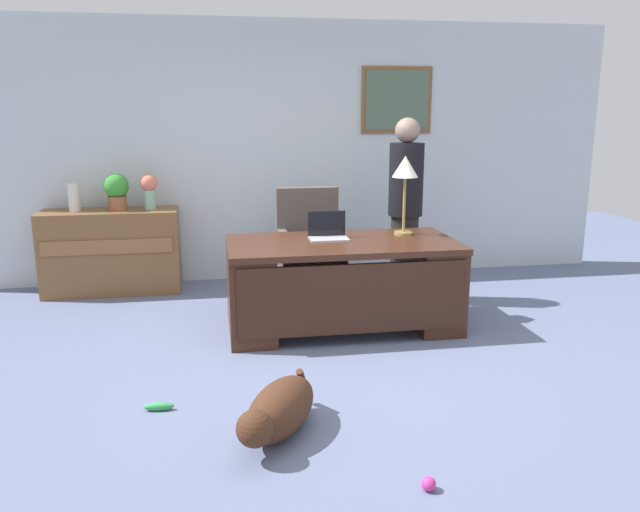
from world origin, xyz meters
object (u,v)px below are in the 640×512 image
object	(u,v)px
vase_with_flowers	(149,189)
dog_toy_ball	(429,484)
credenza	(112,251)
potted_plant	(117,190)
person_standing	(405,208)
laptop	(328,232)
desk	(343,282)
vase_empty	(74,198)
dog_toy_bone	(159,407)
armchair	(310,250)
desk_lamp	(405,172)
dog_lying	(278,410)

from	to	relation	value
vase_with_flowers	dog_toy_ball	xyz separation A→B (m)	(1.60, -3.82, -1.00)
credenza	potted_plant	xyz separation A→B (m)	(0.09, 0.00, 0.61)
person_standing	dog_toy_ball	world-z (taller)	person_standing
potted_plant	laptop	bearing A→B (deg)	-34.92
credenza	laptop	size ratio (longest dim) A/B	4.14
desk	vase_empty	bearing A→B (deg)	148.35
laptop	vase_empty	xyz separation A→B (m)	(-2.27, 1.30, 0.16)
dog_toy_ball	dog_toy_bone	world-z (taller)	dog_toy_ball
vase_empty	dog_toy_ball	distance (m)	4.56
dog_toy_bone	laptop	bearing A→B (deg)	47.45
potted_plant	dog_toy_bone	bearing A→B (deg)	-78.69
desk	armchair	bearing A→B (deg)	98.88
credenza	vase_empty	distance (m)	0.63
person_standing	dog_toy_ball	size ratio (longest dim) A/B	23.94
vase_empty	desk_lamp	bearing A→B (deg)	-22.72
desk_lamp	vase_with_flowers	size ratio (longest dim) A/B	1.94
desk	laptop	bearing A→B (deg)	121.61
vase_with_flowers	armchair	bearing A→B (deg)	-20.62
credenza	dog_toy_ball	xyz separation A→B (m)	(2.00, -3.82, -0.38)
laptop	dog_toy_ball	size ratio (longest dim) A/B	4.44
desk_lamp	vase_with_flowers	distance (m)	2.57
person_standing	desk_lamp	size ratio (longest dim) A/B	2.55
dog_toy_ball	dog_lying	bearing A→B (deg)	135.44
vase_with_flowers	person_standing	bearing A→B (deg)	-17.63
armchair	laptop	world-z (taller)	armchair
dog_lying	laptop	size ratio (longest dim) A/B	2.32
dog_toy_ball	dog_toy_bone	xyz separation A→B (m)	(-1.36, 1.08, -0.01)
vase_with_flowers	laptop	bearing A→B (deg)	-39.91
desk	dog_toy_ball	bearing A→B (deg)	-91.40
credenza	dog_toy_ball	bearing A→B (deg)	-62.41
person_standing	dog_toy_bone	world-z (taller)	person_standing
armchair	vase_empty	size ratio (longest dim) A/B	3.99
vase_with_flowers	vase_empty	xyz separation A→B (m)	(-0.71, 0.00, -0.07)
person_standing	potted_plant	size ratio (longest dim) A/B	4.80
dog_lying	vase_with_flowers	world-z (taller)	vase_with_flowers
person_standing	dog_lying	world-z (taller)	person_standing
armchair	desk_lamp	distance (m)	1.27
armchair	dog_lying	distance (m)	2.68
armchair	desk_lamp	size ratio (longest dim) A/B	1.58
dog_lying	credenza	bearing A→B (deg)	112.82
desk_lamp	potted_plant	bearing A→B (deg)	154.11
laptop	desk_lamp	bearing A→B (deg)	5.65
desk	credenza	world-z (taller)	credenza
dog_lying	vase_with_flowers	bearing A→B (deg)	106.42
dog_toy_bone	credenza	bearing A→B (deg)	103.12
armchair	person_standing	xyz separation A→B (m)	(0.88, -0.19, 0.42)
desk	potted_plant	world-z (taller)	potted_plant
desk	desk_lamp	bearing A→B (deg)	21.17
person_standing	dog_toy_ball	bearing A→B (deg)	-104.63
potted_plant	dog_toy_bone	world-z (taller)	potted_plant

